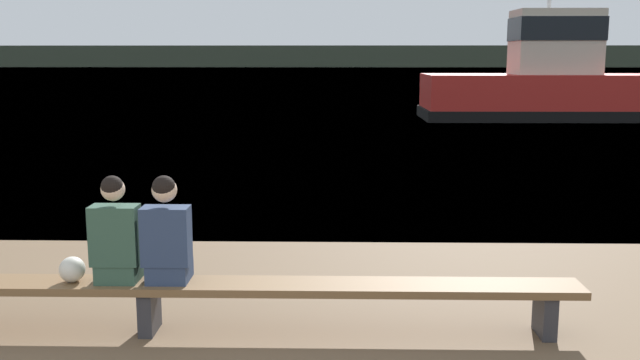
% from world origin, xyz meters
% --- Properties ---
extents(water_surface, '(240.00, 240.00, 0.00)m').
position_xyz_m(water_surface, '(0.00, 126.09, 0.00)').
color(water_surface, '#426B8E').
rests_on(water_surface, ground).
extents(far_shoreline, '(600.00, 12.00, 4.31)m').
position_xyz_m(far_shoreline, '(0.00, 148.39, 2.16)').
color(far_shoreline, '#384233').
rests_on(far_shoreline, ground).
extents(bench_main, '(7.25, 0.40, 0.44)m').
position_xyz_m(bench_main, '(-0.14, 3.13, 0.36)').
color(bench_main, brown).
rests_on(bench_main, ground).
extents(person_left, '(0.39, 0.35, 0.91)m').
position_xyz_m(person_left, '(-0.39, 3.12, 0.83)').
color(person_left, '#2D4C3D').
rests_on(person_left, bench_main).
extents(person_right, '(0.39, 0.35, 0.91)m').
position_xyz_m(person_right, '(0.03, 3.12, 0.84)').
color(person_right, navy).
rests_on(person_right, bench_main).
extents(shopping_bag, '(0.21, 0.23, 0.22)m').
position_xyz_m(shopping_bag, '(-0.77, 3.12, 0.54)').
color(shopping_bag, beige).
rests_on(shopping_bag, bench_main).
extents(tugboat_red, '(8.71, 3.42, 6.65)m').
position_xyz_m(tugboat_red, '(9.08, 23.94, 1.24)').
color(tugboat_red, red).
rests_on(tugboat_red, water_surface).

